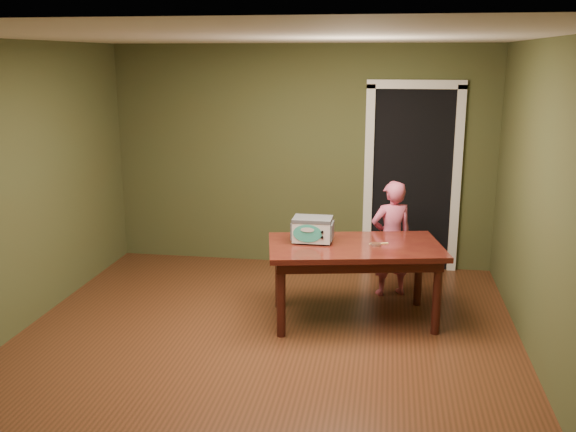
{
  "coord_description": "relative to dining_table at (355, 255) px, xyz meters",
  "views": [
    {
      "loc": [
        1.02,
        -4.95,
        2.45
      ],
      "look_at": [
        0.08,
        1.0,
        0.95
      ],
      "focal_mm": 40.0,
      "sensor_mm": 36.0,
      "label": 1
    }
  ],
  "objects": [
    {
      "name": "room_shell",
      "position": [
        -0.74,
        -0.81,
        1.06
      ],
      "size": [
        4.52,
        5.02,
        2.61
      ],
      "color": "#3E4625",
      "rests_on": "ground"
    },
    {
      "name": "spatula",
      "position": [
        0.22,
        0.05,
        0.1
      ],
      "size": [
        0.18,
        0.08,
        0.01
      ],
      "primitive_type": "cube",
      "rotation": [
        0.0,
        0.0,
        0.35
      ],
      "color": "#F3C769",
      "rests_on": "dining_table"
    },
    {
      "name": "toy_oven",
      "position": [
        -0.4,
        0.02,
        0.23
      ],
      "size": [
        0.39,
        0.27,
        0.24
      ],
      "rotation": [
        0.0,
        0.0,
        -0.01
      ],
      "color": "#4C4F54",
      "rests_on": "dining_table"
    },
    {
      "name": "child",
      "position": [
        0.34,
        0.74,
        -0.04
      ],
      "size": [
        0.52,
        0.44,
        1.22
      ],
      "primitive_type": "imported",
      "rotation": [
        0.0,
        0.0,
        3.54
      ],
      "color": "#CF5577",
      "rests_on": "floor"
    },
    {
      "name": "floor",
      "position": [
        -0.74,
        -0.81,
        -0.65
      ],
      "size": [
        5.0,
        5.0,
        0.0
      ],
      "primitive_type": "plane",
      "color": "#562C18",
      "rests_on": "ground"
    },
    {
      "name": "dining_table",
      "position": [
        0.0,
        0.0,
        0.0
      ],
      "size": [
        1.74,
        1.19,
        0.75
      ],
      "rotation": [
        0.0,
        0.0,
        0.19
      ],
      "color": "#3B110D",
      "rests_on": "floor"
    },
    {
      "name": "baking_pan",
      "position": [
        0.19,
        -0.0,
        0.11
      ],
      "size": [
        0.1,
        0.1,
        0.02
      ],
      "color": "silver",
      "rests_on": "dining_table"
    },
    {
      "name": "doorway",
      "position": [
        0.56,
        1.97,
        0.41
      ],
      "size": [
        1.1,
        0.66,
        2.25
      ],
      "color": "black",
      "rests_on": "ground"
    }
  ]
}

